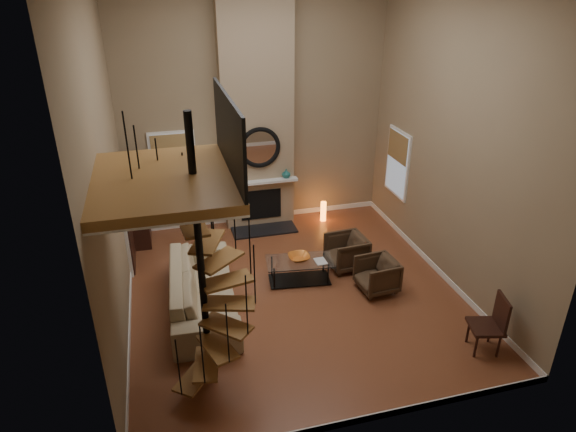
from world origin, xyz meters
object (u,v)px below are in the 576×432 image
object	(u,v)px
armchair_far	(380,274)
hutch	(137,203)
sofa	(202,288)
coffee_table	(300,268)
accent_lamp	(323,211)
side_chair	(492,322)
floor_lamp	(209,188)
armchair_near	(349,251)

from	to	relation	value
armchair_far	hutch	bearing A→B (deg)	-130.50
sofa	coffee_table	size ratio (longest dim) A/B	2.07
sofa	accent_lamp	distance (m)	4.26
sofa	hutch	bearing A→B (deg)	23.79
coffee_table	armchair_far	bearing A→B (deg)	-27.11
coffee_table	side_chair	size ratio (longest dim) A/B	1.34
armchair_far	floor_lamp	xyz separation A→B (m)	(-2.84, 2.45, 1.06)
armchair_near	hutch	bearing A→B (deg)	-121.71
armchair_near	accent_lamp	world-z (taller)	armchair_near
accent_lamp	hutch	bearing A→B (deg)	179.41
coffee_table	hutch	bearing A→B (deg)	140.55
coffee_table	armchair_near	bearing A→B (deg)	12.88
sofa	side_chair	size ratio (longest dim) A/B	2.78
armchair_far	accent_lamp	distance (m)	3.12
armchair_near	floor_lamp	distance (m)	3.18
armchair_far	coffee_table	distance (m)	1.54
armchair_far	accent_lamp	world-z (taller)	armchair_far
floor_lamp	side_chair	distance (m)	5.94
hutch	side_chair	size ratio (longest dim) A/B	1.94
coffee_table	accent_lamp	world-z (taller)	accent_lamp
hutch	armchair_near	distance (m)	4.70
armchair_far	side_chair	distance (m)	2.23
coffee_table	floor_lamp	xyz separation A→B (m)	(-1.47, 1.75, 1.13)
sofa	coffee_table	world-z (taller)	sofa
floor_lamp	accent_lamp	xyz separation A→B (m)	(2.77, 0.66, -1.16)
armchair_near	side_chair	distance (m)	3.20
hutch	side_chair	world-z (taller)	hutch
sofa	armchair_far	size ratio (longest dim) A/B	4.01
hutch	armchair_far	xyz separation A→B (m)	(4.36, -3.16, -0.60)
armchair_near	accent_lamp	bearing A→B (deg)	172.09
accent_lamp	sofa	bearing A→B (deg)	-139.01
side_chair	armchair_far	bearing A→B (deg)	116.38
sofa	floor_lamp	world-z (taller)	floor_lamp
side_chair	accent_lamp	bearing A→B (deg)	101.80
floor_lamp	hutch	bearing A→B (deg)	155.03
armchair_near	sofa	bearing A→B (deg)	-81.79
armchair_far	side_chair	size ratio (longest dim) A/B	0.69
side_chair	armchair_near	bearing A→B (deg)	112.57
side_chair	floor_lamp	bearing A→B (deg)	130.76
accent_lamp	side_chair	world-z (taller)	side_chair
floor_lamp	side_chair	xyz separation A→B (m)	(3.83, -4.45, -0.89)
hutch	floor_lamp	bearing A→B (deg)	-24.97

